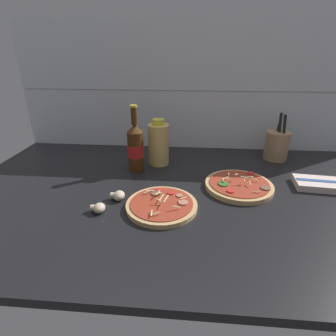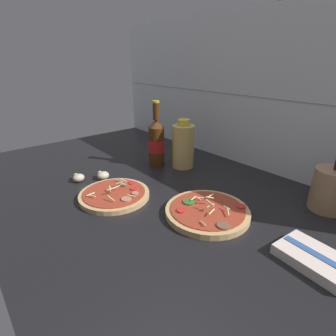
# 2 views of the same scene
# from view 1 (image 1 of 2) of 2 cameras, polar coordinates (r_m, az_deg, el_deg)

# --- Properties ---
(counter_slab) EXTENTS (1.60, 0.90, 0.03)m
(counter_slab) POSITION_cam_1_polar(r_m,az_deg,el_deg) (0.91, 3.87, -5.91)
(counter_slab) COLOR black
(counter_slab) RESTS_ON ground
(tile_backsplash) EXTENTS (1.60, 0.01, 0.60)m
(tile_backsplash) POSITION_cam_1_polar(r_m,az_deg,el_deg) (1.25, 4.72, 16.51)
(tile_backsplash) COLOR silver
(tile_backsplash) RESTS_ON ground
(pizza_near) EXTENTS (0.22, 0.22, 0.05)m
(pizza_near) POSITION_cam_1_polar(r_m,az_deg,el_deg) (0.82, -1.66, -8.04)
(pizza_near) COLOR tan
(pizza_near) RESTS_ON counter_slab
(pizza_far) EXTENTS (0.24, 0.24, 0.05)m
(pizza_far) POSITION_cam_1_polar(r_m,az_deg,el_deg) (0.95, 14.93, -3.68)
(pizza_far) COLOR tan
(pizza_far) RESTS_ON counter_slab
(beer_bottle) EXTENTS (0.06, 0.06, 0.26)m
(beer_bottle) POSITION_cam_1_polar(r_m,az_deg,el_deg) (1.04, -7.28, 4.56)
(beer_bottle) COLOR #47280F
(beer_bottle) RESTS_ON counter_slab
(oil_bottle) EXTENTS (0.09, 0.09, 0.19)m
(oil_bottle) POSITION_cam_1_polar(r_m,az_deg,el_deg) (1.09, -2.28, 5.30)
(oil_bottle) COLOR #D6B766
(oil_bottle) RESTS_ON counter_slab
(mushroom_left) EXTENTS (0.05, 0.04, 0.03)m
(mushroom_left) POSITION_cam_1_polar(r_m,az_deg,el_deg) (0.87, -11.02, -5.90)
(mushroom_left) COLOR beige
(mushroom_left) RESTS_ON counter_slab
(mushroom_right) EXTENTS (0.04, 0.04, 0.03)m
(mushroom_right) POSITION_cam_1_polar(r_m,az_deg,el_deg) (0.82, -15.15, -8.38)
(mushroom_right) COLOR beige
(mushroom_right) RESTS_ON counter_slab
(utensil_crock) EXTENTS (0.10, 0.10, 0.21)m
(utensil_crock) POSITION_cam_1_polar(r_m,az_deg,el_deg) (1.24, 22.43, 4.64)
(utensil_crock) COLOR #9E7A56
(utensil_crock) RESTS_ON counter_slab
(dish_towel) EXTENTS (0.16, 0.11, 0.03)m
(dish_towel) POSITION_cam_1_polar(r_m,az_deg,el_deg) (1.07, 29.49, -3.01)
(dish_towel) COLOR beige
(dish_towel) RESTS_ON counter_slab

